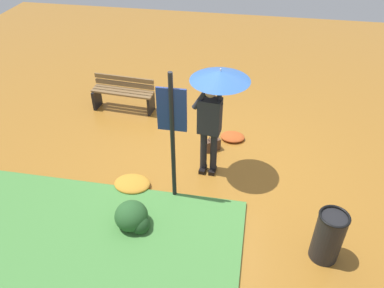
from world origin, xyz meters
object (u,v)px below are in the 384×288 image
at_px(person_with_umbrella, 215,96).
at_px(trash_bin, 328,236).
at_px(handbag, 212,145).
at_px(info_sign_post, 172,125).
at_px(park_bench, 123,93).

xyz_separation_m(person_with_umbrella, trash_bin, (1.82, -1.58, -1.13)).
height_order(handbag, trash_bin, trash_bin).
height_order(info_sign_post, park_bench, info_sign_post).
distance_m(handbag, park_bench, 2.51).
bearing_deg(handbag, park_bench, 151.38).
height_order(person_with_umbrella, handbag, person_with_umbrella).
relative_size(person_with_umbrella, trash_bin, 2.45).
height_order(info_sign_post, handbag, info_sign_post).
bearing_deg(person_with_umbrella, trash_bin, -41.06).
distance_m(info_sign_post, trash_bin, 2.70).
bearing_deg(handbag, info_sign_post, -108.07).
bearing_deg(info_sign_post, park_bench, 124.00).
relative_size(handbag, park_bench, 0.26).
bearing_deg(trash_bin, person_with_umbrella, 138.94).
distance_m(info_sign_post, handbag, 1.96).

